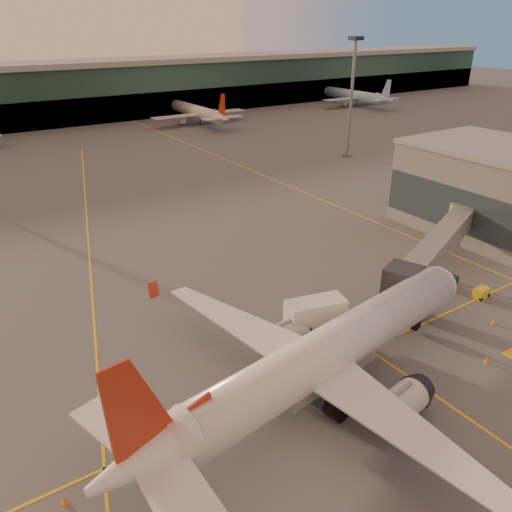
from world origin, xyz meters
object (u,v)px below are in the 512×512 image
main_airplane (322,357)px  pushback_tug (417,274)px  catering_truck (316,318)px  gpu_cart (481,293)px

main_airplane → pushback_tug: (23.45, 9.55, -3.27)m
catering_truck → pushback_tug: bearing=23.0°
main_airplane → catering_truck: 8.14m
main_airplane → pushback_tug: main_airplane is taller
catering_truck → pushback_tug: catering_truck is taller
main_airplane → gpu_cart: 26.26m
main_airplane → catering_truck: bearing=45.1°
catering_truck → gpu_cart: bearing=3.0°
pushback_tug → gpu_cart: bearing=-61.1°
main_airplane → catering_truck: size_ratio=6.44×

